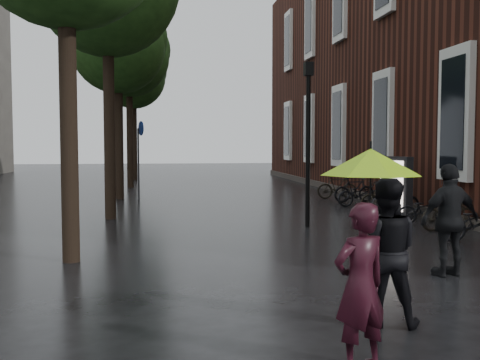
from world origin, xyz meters
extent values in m
cube|color=#38160F|center=(10.50, 19.50, 6.00)|extent=(10.00, 33.00, 12.00)
cube|color=silver|center=(5.45, 10.50, 3.00)|extent=(0.25, 1.60, 3.60)
cube|color=black|center=(5.35, 10.50, 3.00)|extent=(0.10, 1.20, 3.00)
cube|color=silver|center=(5.45, 15.50, 3.00)|extent=(0.25, 1.60, 3.60)
cube|color=black|center=(5.35, 15.50, 3.00)|extent=(0.10, 1.20, 3.00)
cube|color=silver|center=(5.45, 20.50, 3.00)|extent=(0.25, 1.60, 3.60)
cube|color=black|center=(5.35, 20.50, 3.00)|extent=(0.10, 1.20, 3.00)
cube|color=silver|center=(5.45, 20.50, 8.50)|extent=(0.25, 1.60, 3.60)
cube|color=black|center=(5.35, 20.50, 8.50)|extent=(0.10, 1.20, 3.00)
cube|color=silver|center=(5.45, 25.50, 3.00)|extent=(0.25, 1.60, 3.60)
cube|color=black|center=(5.35, 25.50, 3.00)|extent=(0.10, 1.20, 3.00)
cube|color=silver|center=(5.45, 25.50, 8.50)|extent=(0.25, 1.60, 3.60)
cube|color=black|center=(5.35, 25.50, 8.50)|extent=(0.10, 1.20, 3.00)
cube|color=silver|center=(5.45, 30.50, 3.00)|extent=(0.25, 1.60, 3.60)
cube|color=black|center=(5.35, 30.50, 3.00)|extent=(0.10, 1.20, 3.00)
cube|color=silver|center=(5.45, 30.50, 8.50)|extent=(0.25, 1.60, 3.60)
cube|color=black|center=(5.35, 30.50, 8.50)|extent=(0.10, 1.20, 3.00)
cube|color=#3F3833|center=(5.60, 19.50, 0.15)|extent=(0.40, 33.00, 0.30)
cylinder|color=black|center=(-4.10, 7.00, 2.25)|extent=(0.32, 0.32, 4.51)
cylinder|color=black|center=(-3.90, 13.00, 2.48)|extent=(0.32, 0.32, 4.95)
cylinder|color=black|center=(-4.05, 19.00, 2.20)|extent=(0.32, 0.32, 4.40)
cylinder|color=black|center=(-3.95, 25.00, 2.39)|extent=(0.32, 0.32, 4.79)
cylinder|color=black|center=(-4.00, 31.00, 2.28)|extent=(0.32, 0.32, 4.57)
imported|color=black|center=(-0.54, 1.47, 0.82)|extent=(0.69, 0.55, 1.63)
imported|color=black|center=(0.23, 2.72, 0.89)|extent=(1.03, 0.90, 1.78)
cylinder|color=black|center=(-0.19, 2.14, 1.28)|extent=(0.02, 0.02, 1.43)
cone|color=#9ADB17|center=(-0.19, 2.14, 1.99)|extent=(1.13, 1.13, 0.29)
cylinder|color=black|center=(-0.19, 2.14, 2.18)|extent=(0.02, 0.02, 0.08)
imported|color=black|center=(2.29, 4.97, 0.93)|extent=(1.16, 0.64, 1.87)
imported|color=black|center=(4.57, 7.89, 0.44)|extent=(1.75, 0.79, 0.89)
imported|color=black|center=(4.71, 9.43, 0.47)|extent=(1.58, 0.55, 0.93)
imported|color=black|center=(4.69, 10.65, 0.41)|extent=(1.58, 0.66, 0.81)
imported|color=black|center=(4.52, 12.27, 0.49)|extent=(1.65, 0.55, 0.98)
imported|color=black|center=(4.66, 13.45, 0.47)|extent=(1.57, 0.45, 0.94)
imported|color=black|center=(4.47, 15.07, 0.44)|extent=(1.74, 0.75, 0.89)
imported|color=black|center=(4.73, 16.42, 0.48)|extent=(1.62, 0.58, 0.96)
imported|color=black|center=(4.52, 17.86, 0.48)|extent=(1.63, 0.55, 0.96)
cube|color=black|center=(4.50, 12.16, 0.91)|extent=(0.25, 1.20, 1.82)
cube|color=white|center=(4.36, 12.16, 0.96)|extent=(0.04, 1.01, 1.49)
cylinder|color=black|center=(1.40, 10.69, 2.02)|extent=(0.12, 0.12, 4.04)
cube|color=black|center=(1.40, 10.69, 4.14)|extent=(0.22, 0.22, 0.35)
sphere|color=#FFE5B2|center=(1.40, 10.69, 4.14)|extent=(0.18, 0.18, 0.18)
cylinder|color=#262628|center=(-3.30, 18.60, 1.40)|extent=(0.07, 0.07, 2.80)
cylinder|color=navy|center=(-3.18, 18.60, 2.80)|extent=(0.03, 0.56, 0.56)
camera|label=1|loc=(-2.44, -3.66, 2.19)|focal=42.00mm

